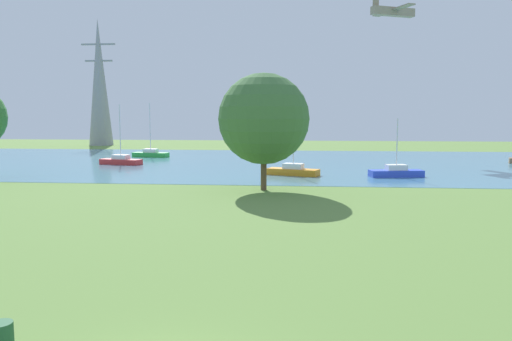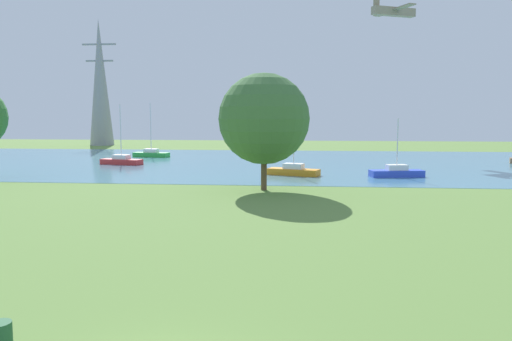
{
  "view_description": "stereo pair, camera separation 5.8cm",
  "coord_description": "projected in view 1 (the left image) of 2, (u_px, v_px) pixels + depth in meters",
  "views": [
    {
      "loc": [
        3.05,
        -9.09,
        5.56
      ],
      "look_at": [
        0.27,
        19.58,
        2.37
      ],
      "focal_mm": 34.97,
      "sensor_mm": 36.0,
      "label": 1
    },
    {
      "loc": [
        3.11,
        -9.08,
        5.56
      ],
      "look_at": [
        0.27,
        19.58,
        2.37
      ],
      "focal_mm": 34.97,
      "sensor_mm": 36.0,
      "label": 2
    }
  ],
  "objects": [
    {
      "name": "sailboat_green",
      "position": [
        151.0,
        154.0,
        66.75
      ],
      "size": [
        4.97,
        2.22,
        7.19
      ],
      "color": "green",
      "rests_on": "water_surface"
    },
    {
      "name": "sailboat_orange",
      "position": [
        293.0,
        171.0,
        46.42
      ],
      "size": [
        5.03,
        3.0,
        5.1
      ],
      "color": "orange",
      "rests_on": "water_surface"
    },
    {
      "name": "electricity_pylon",
      "position": [
        99.0,
        83.0,
        92.55
      ],
      "size": [
        6.4,
        4.4,
        23.28
      ],
      "color": "gray",
      "rests_on": "ground"
    },
    {
      "name": "sailboat_blue",
      "position": [
        396.0,
        172.0,
        45.28
      ],
      "size": [
        5.0,
        2.4,
        5.28
      ],
      "color": "blue",
      "rests_on": "water_surface"
    },
    {
      "name": "tree_west_near",
      "position": [
        264.0,
        119.0,
        36.76
      ],
      "size": [
        6.75,
        6.75,
        8.69
      ],
      "color": "brown",
      "rests_on": "ground"
    },
    {
      "name": "sailboat_red",
      "position": [
        121.0,
        160.0,
        56.68
      ],
      "size": [
        5.01,
        2.53,
        6.79
      ],
      "color": "red",
      "rests_on": "water_surface"
    },
    {
      "name": "litter_bin",
      "position": [
        1.0,
        339.0,
        11.52
      ],
      "size": [
        0.56,
        0.56,
        0.8
      ],
      "primitive_type": "cylinder",
      "color": "#1E512D",
      "rests_on": "ground"
    },
    {
      "name": "light_aircraft",
      "position": [
        393.0,
        11.0,
        67.72
      ],
      "size": [
        6.28,
        8.09,
        2.1
      ],
      "color": "gray"
    },
    {
      "name": "ground_plane",
      "position": [
        255.0,
        203.0,
        31.66
      ],
      "size": [
        160.0,
        160.0,
        0.0
      ],
      "primitive_type": "plane",
      "color": "olive"
    },
    {
      "name": "water_surface",
      "position": [
        278.0,
        162.0,
        59.36
      ],
      "size": [
        140.0,
        40.0,
        0.02
      ],
      "primitive_type": "cube",
      "color": "teal",
      "rests_on": "ground"
    }
  ]
}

